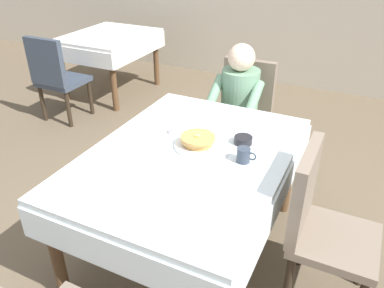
{
  "coord_description": "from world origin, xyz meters",
  "views": [
    {
      "loc": [
        0.85,
        -1.71,
        1.89
      ],
      "look_at": [
        0.01,
        0.03,
        0.79
      ],
      "focal_mm": 36.04,
      "sensor_mm": 36.0,
      "label": 1
    }
  ],
  "objects_px": {
    "syrup_pitcher": "(174,128)",
    "background_table_far": "(109,44)",
    "plate_breakfast": "(198,146)",
    "cup_coffee": "(244,155)",
    "diner_person": "(238,100)",
    "chair_diner": "(243,109)",
    "chair_right_side": "(319,220)",
    "spoon_near_edge": "(172,179)",
    "dining_table_main": "(189,166)",
    "bowl_butter": "(243,140)",
    "knife_right_of_plate": "(226,156)",
    "background_chair_empty": "(55,75)",
    "breakfast_stack": "(198,140)",
    "fork_left_of_plate": "(168,141)"
  },
  "relations": [
    {
      "from": "syrup_pitcher",
      "to": "background_table_far",
      "type": "xyz_separation_m",
      "value": [
        -1.92,
        1.9,
        -0.15
      ]
    },
    {
      "from": "plate_breakfast",
      "to": "cup_coffee",
      "type": "xyz_separation_m",
      "value": [
        0.3,
        -0.04,
        0.03
      ]
    },
    {
      "from": "diner_person",
      "to": "plate_breakfast",
      "type": "height_order",
      "value": "diner_person"
    },
    {
      "from": "chair_diner",
      "to": "cup_coffee",
      "type": "xyz_separation_m",
      "value": [
        0.38,
        -1.12,
        0.25
      ]
    },
    {
      "from": "chair_right_side",
      "to": "spoon_near_edge",
      "type": "height_order",
      "value": "chair_right_side"
    },
    {
      "from": "dining_table_main",
      "to": "bowl_butter",
      "type": "xyz_separation_m",
      "value": [
        0.24,
        0.25,
        0.11
      ]
    },
    {
      "from": "background_table_far",
      "to": "spoon_near_edge",
      "type": "bearing_deg",
      "value": -47.53
    },
    {
      "from": "chair_diner",
      "to": "knife_right_of_plate",
      "type": "relative_size",
      "value": 4.65
    },
    {
      "from": "chair_diner",
      "to": "background_table_far",
      "type": "xyz_separation_m",
      "value": [
        -2.05,
        0.91,
        0.09
      ]
    },
    {
      "from": "syrup_pitcher",
      "to": "background_chair_empty",
      "type": "distance_m",
      "value": 2.16
    },
    {
      "from": "chair_diner",
      "to": "diner_person",
      "type": "bearing_deg",
      "value": 90.0
    },
    {
      "from": "breakfast_stack",
      "to": "cup_coffee",
      "type": "relative_size",
      "value": 1.83
    },
    {
      "from": "chair_diner",
      "to": "diner_person",
      "type": "xyz_separation_m",
      "value": [
        -0.0,
        -0.16,
        0.14
      ]
    },
    {
      "from": "syrup_pitcher",
      "to": "background_chair_empty",
      "type": "relative_size",
      "value": 0.09
    },
    {
      "from": "breakfast_stack",
      "to": "bowl_butter",
      "type": "height_order",
      "value": "breakfast_stack"
    },
    {
      "from": "dining_table_main",
      "to": "background_chair_empty",
      "type": "bearing_deg",
      "value": 151.89
    },
    {
      "from": "cup_coffee",
      "to": "background_table_far",
      "type": "xyz_separation_m",
      "value": [
        -2.43,
        2.03,
        -0.16
      ]
    },
    {
      "from": "breakfast_stack",
      "to": "background_table_far",
      "type": "xyz_separation_m",
      "value": [
        -2.13,
        1.99,
        -0.16
      ]
    },
    {
      "from": "breakfast_stack",
      "to": "background_chair_empty",
      "type": "xyz_separation_m",
      "value": [
        -2.13,
        1.04,
        -0.26
      ]
    },
    {
      "from": "bowl_butter",
      "to": "spoon_near_edge",
      "type": "xyz_separation_m",
      "value": [
        -0.21,
        -0.52,
        -0.02
      ]
    },
    {
      "from": "plate_breakfast",
      "to": "cup_coffee",
      "type": "bearing_deg",
      "value": -6.77
    },
    {
      "from": "bowl_butter",
      "to": "plate_breakfast",
      "type": "bearing_deg",
      "value": -144.67
    },
    {
      "from": "plate_breakfast",
      "to": "background_chair_empty",
      "type": "bearing_deg",
      "value": 153.92
    },
    {
      "from": "spoon_near_edge",
      "to": "background_table_far",
      "type": "height_order",
      "value": "spoon_near_edge"
    },
    {
      "from": "chair_right_side",
      "to": "fork_left_of_plate",
      "type": "height_order",
      "value": "chair_right_side"
    },
    {
      "from": "spoon_near_edge",
      "to": "dining_table_main",
      "type": "bearing_deg",
      "value": 106.81
    },
    {
      "from": "chair_diner",
      "to": "fork_left_of_plate",
      "type": "bearing_deg",
      "value": 84.21
    },
    {
      "from": "plate_breakfast",
      "to": "syrup_pitcher",
      "type": "height_order",
      "value": "syrup_pitcher"
    },
    {
      "from": "dining_table_main",
      "to": "knife_right_of_plate",
      "type": "distance_m",
      "value": 0.24
    },
    {
      "from": "fork_left_of_plate",
      "to": "background_table_far",
      "type": "xyz_separation_m",
      "value": [
        -1.94,
        2.01,
        -0.12
      ]
    },
    {
      "from": "chair_right_side",
      "to": "fork_left_of_plate",
      "type": "relative_size",
      "value": 5.17
    },
    {
      "from": "diner_person",
      "to": "cup_coffee",
      "type": "relative_size",
      "value": 9.91
    },
    {
      "from": "dining_table_main",
      "to": "cup_coffee",
      "type": "bearing_deg",
      "value": 9.3
    },
    {
      "from": "syrup_pitcher",
      "to": "chair_right_side",
      "type": "bearing_deg",
      "value": -10.35
    },
    {
      "from": "cup_coffee",
      "to": "background_chair_empty",
      "type": "relative_size",
      "value": 0.12
    },
    {
      "from": "background_table_far",
      "to": "bowl_butter",
      "type": "bearing_deg",
      "value": -37.82
    },
    {
      "from": "spoon_near_edge",
      "to": "diner_person",
      "type": "bearing_deg",
      "value": 103.43
    },
    {
      "from": "dining_table_main",
      "to": "syrup_pitcher",
      "type": "xyz_separation_m",
      "value": [
        -0.19,
        0.18,
        0.13
      ]
    },
    {
      "from": "chair_right_side",
      "to": "background_table_far",
      "type": "distance_m",
      "value": 3.56
    },
    {
      "from": "diner_person",
      "to": "breakfast_stack",
      "type": "distance_m",
      "value": 0.93
    },
    {
      "from": "knife_right_of_plate",
      "to": "fork_left_of_plate",
      "type": "bearing_deg",
      "value": 93.82
    },
    {
      "from": "knife_right_of_plate",
      "to": "background_chair_empty",
      "type": "bearing_deg",
      "value": 69.21
    },
    {
      "from": "cup_coffee",
      "to": "syrup_pitcher",
      "type": "relative_size",
      "value": 1.41
    },
    {
      "from": "diner_person",
      "to": "chair_right_side",
      "type": "distance_m",
      "value": 1.32
    },
    {
      "from": "cup_coffee",
      "to": "bowl_butter",
      "type": "xyz_separation_m",
      "value": [
        -0.07,
        0.2,
        -0.02
      ]
    },
    {
      "from": "breakfast_stack",
      "to": "fork_left_of_plate",
      "type": "height_order",
      "value": "breakfast_stack"
    },
    {
      "from": "bowl_butter",
      "to": "spoon_near_edge",
      "type": "distance_m",
      "value": 0.56
    },
    {
      "from": "breakfast_stack",
      "to": "background_table_far",
      "type": "bearing_deg",
      "value": 136.97
    },
    {
      "from": "breakfast_stack",
      "to": "background_chair_empty",
      "type": "distance_m",
      "value": 2.38
    },
    {
      "from": "syrup_pitcher",
      "to": "knife_right_of_plate",
      "type": "relative_size",
      "value": 0.4
    }
  ]
}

